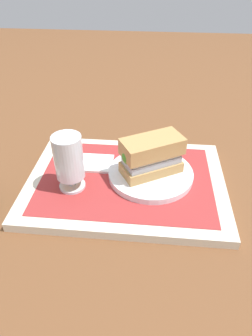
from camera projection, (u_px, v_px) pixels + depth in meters
ground_plane at (126, 185)px, 0.69m from camera, size 3.00×3.00×0.00m
tray at (126, 182)px, 0.68m from camera, size 0.44×0.32×0.02m
placemat at (126, 178)px, 0.68m from camera, size 0.38×0.27×0.00m
plate at (151, 174)px, 0.68m from camera, size 0.19×0.19×0.01m
sandwich at (150, 156)px, 0.65m from camera, size 0.14×0.12×0.08m
beer_glass at (69, 161)px, 0.61m from camera, size 0.06×0.06×0.12m
napkin_folded at (94, 163)px, 0.72m from camera, size 0.09×0.07×0.01m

